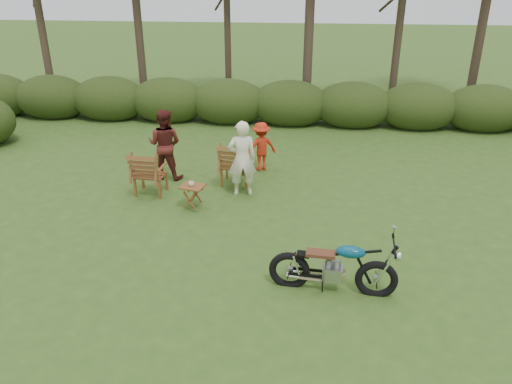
# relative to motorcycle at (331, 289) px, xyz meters

# --- Properties ---
(ground) EXTENTS (80.00, 80.00, 0.00)m
(ground) POSITION_rel_motorcycle_xyz_m (-1.06, 0.12, 0.00)
(ground) COLOR #2D4D19
(ground) RESTS_ON ground
(motorcycle) EXTENTS (1.95, 0.88, 1.08)m
(motorcycle) POSITION_rel_motorcycle_xyz_m (0.00, 0.00, 0.00)
(motorcycle) COLOR #0B769B
(motorcycle) RESTS_ON ground
(lawn_chair_right) EXTENTS (0.79, 0.79, 1.05)m
(lawn_chair_right) POSITION_rel_motorcycle_xyz_m (-2.09, 4.02, 0.00)
(lawn_chair_right) COLOR brown
(lawn_chair_right) RESTS_ON ground
(lawn_chair_left) EXTENTS (0.75, 0.75, 1.04)m
(lawn_chair_left) POSITION_rel_motorcycle_xyz_m (-3.91, 3.28, 0.00)
(lawn_chair_left) COLOR brown
(lawn_chair_left) RESTS_ON ground
(side_table) EXTENTS (0.58, 0.53, 0.52)m
(side_table) POSITION_rel_motorcycle_xyz_m (-2.81, 2.63, 0.26)
(side_table) COLOR brown
(side_table) RESTS_ON ground
(cup) EXTENTS (0.14, 0.14, 0.09)m
(cup) POSITION_rel_motorcycle_xyz_m (-2.83, 2.63, 0.56)
(cup) COLOR beige
(cup) RESTS_ON side_table
(adult_a) EXTENTS (0.69, 0.52, 1.71)m
(adult_a) POSITION_rel_motorcycle_xyz_m (-1.86, 3.42, 0.00)
(adult_a) COLOR #F6EDCA
(adult_a) RESTS_ON ground
(adult_b) EXTENTS (0.90, 0.74, 1.69)m
(adult_b) POSITION_rel_motorcycle_xyz_m (-3.81, 4.22, 0.00)
(adult_b) COLOR #531C17
(adult_b) RESTS_ON ground
(child) EXTENTS (0.91, 0.78, 1.23)m
(child) POSITION_rel_motorcycle_xyz_m (-1.60, 4.95, 0.00)
(child) COLOR red
(child) RESTS_ON ground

